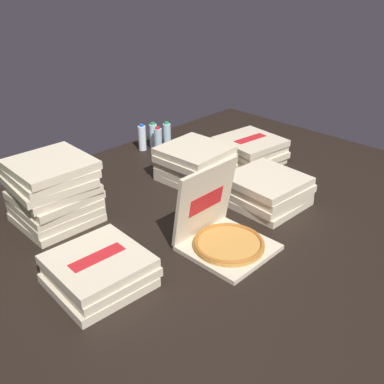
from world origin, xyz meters
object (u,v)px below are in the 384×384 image
pizza_stack_center_near (195,163)px  pizza_stack_right_far (267,190)px  water_bottle_2 (153,136)px  water_bottle_0 (142,138)px  pizza_stack_right_mid (53,191)px  pizza_stack_left_near (99,270)px  open_pizza_box (222,233)px  water_bottle_3 (158,141)px  pizza_stack_left_mid (249,150)px  water_bottle_1 (167,135)px

pizza_stack_center_near → pizza_stack_right_far: (0.05, -0.52, -0.02)m
water_bottle_2 → water_bottle_0: bearing=158.8°
pizza_stack_right_mid → pizza_stack_left_near: 0.64m
pizza_stack_right_far → pizza_stack_center_near: bearing=95.0°
open_pizza_box → water_bottle_2: bearing=62.9°
open_pizza_box → pizza_stack_right_mid: open_pizza_box is taller
water_bottle_3 → water_bottle_0: bearing=109.9°
water_bottle_0 → open_pizza_box: bearing=-113.4°
pizza_stack_left_mid → pizza_stack_left_near: bearing=-167.6°
pizza_stack_right_far → water_bottle_0: 1.14m
pizza_stack_right_mid → water_bottle_2: (1.05, 0.39, -0.08)m
open_pizza_box → pizza_stack_right_far: (0.50, 0.10, 0.01)m
open_pizza_box → water_bottle_3: open_pizza_box is taller
open_pizza_box → water_bottle_0: open_pizza_box is taller
open_pizza_box → pizza_stack_center_near: (0.46, 0.62, 0.03)m
water_bottle_0 → water_bottle_3: (0.05, -0.12, 0.00)m
pizza_stack_right_mid → pizza_stack_right_far: pizza_stack_right_mid is taller
pizza_stack_left_mid → water_bottle_1: (-0.21, 0.61, 0.01)m
open_pizza_box → pizza_stack_left_mid: size_ratio=0.92×
pizza_stack_right_mid → water_bottle_1: bearing=16.2°
pizza_stack_left_near → pizza_stack_right_far: pizza_stack_right_far is taller
pizza_stack_center_near → water_bottle_2: (0.16, 0.58, -0.01)m
water_bottle_0 → water_bottle_3: 0.13m
pizza_stack_right_mid → pizza_stack_left_mid: 1.37m
pizza_stack_right_far → water_bottle_0: (0.03, 1.14, 0.01)m
pizza_stack_right_mid → water_bottle_1: size_ratio=2.21×
open_pizza_box → pizza_stack_right_mid: size_ratio=0.93×
pizza_stack_center_near → pizza_stack_left_near: 1.12m
pizza_stack_left_mid → water_bottle_1: bearing=108.8°
pizza_stack_center_near → water_bottle_0: (0.08, 0.61, -0.01)m
water_bottle_0 → water_bottle_2: 0.09m
pizza_stack_right_mid → pizza_stack_right_far: bearing=-37.5°
pizza_stack_right_far → water_bottle_1: size_ratio=2.18×
pizza_stack_right_far → water_bottle_2: size_ratio=2.18×
water_bottle_0 → water_bottle_2: bearing=-21.2°
water_bottle_1 → water_bottle_2: size_ratio=1.00×
pizza_stack_left_near → water_bottle_1: bearing=36.3°
pizza_stack_right_far → water_bottle_2: bearing=84.2°
pizza_stack_center_near → water_bottle_3: 0.50m
open_pizza_box → pizza_stack_left_near: size_ratio=0.95×
pizza_stack_right_far → water_bottle_2: water_bottle_2 is taller
pizza_stack_right_mid → water_bottle_0: pizza_stack_right_mid is taller
pizza_stack_left_mid → water_bottle_3: bearing=119.3°
pizza_stack_right_far → water_bottle_3: size_ratio=2.18×
pizza_stack_center_near → pizza_stack_right_far: bearing=-85.0°
water_bottle_2 → pizza_stack_right_far: bearing=-95.8°
pizza_stack_left_near → pizza_stack_right_far: 1.09m
pizza_stack_left_near → open_pizza_box: bearing=-19.3°
pizza_stack_center_near → water_bottle_0: pizza_stack_center_near is taller
pizza_stack_right_far → pizza_stack_left_mid: size_ratio=0.98×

